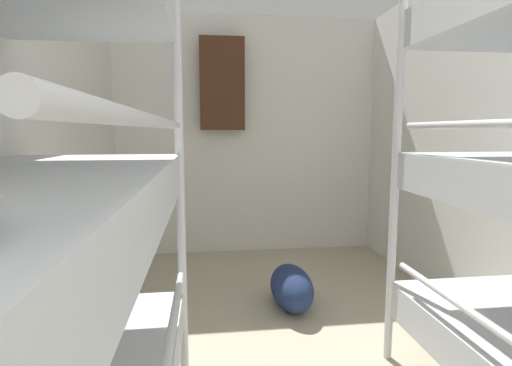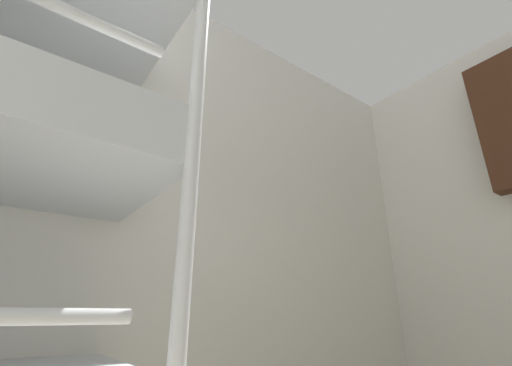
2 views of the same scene
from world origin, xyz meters
TOP-DOWN VIEW (x-y plane):
  - wall_back at (0.00, 4.58)m, footprint 2.81×0.06m
  - bunk_stack_left_near at (-0.95, 1.44)m, footprint 0.80×1.88m
  - duffel_bag at (0.17, 3.12)m, footprint 0.30×0.58m
  - hanging_coat at (-0.27, 4.43)m, footprint 0.44×0.12m

SIDE VIEW (x-z plane):
  - duffel_bag at x=0.17m, z-range 0.00..0.30m
  - bunk_stack_left_near at x=-0.95m, z-range 0.06..2.10m
  - wall_back at x=0.00m, z-range 0.00..2.44m
  - hanging_coat at x=-0.27m, z-range 1.29..2.19m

